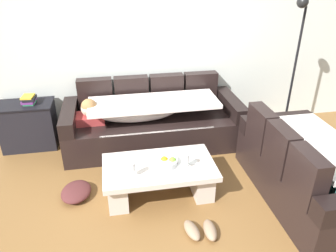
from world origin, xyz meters
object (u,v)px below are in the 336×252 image
object	(u,v)px
wine_glass_near_right	(186,158)
book_stack_on_cabinet	(29,100)
coffee_table	(159,176)
side_cabinet	(29,125)
fruit_bowl	(165,162)
floor_lamp	(294,63)
couch_near_window	(307,171)
pair_of_shoes	(201,230)
open_magazine	(183,161)
couch_along_wall	(150,122)
crumpled_garment	(76,192)
wine_glass_near_left	(132,167)

from	to	relation	value
wine_glass_near_right	book_stack_on_cabinet	bearing A→B (deg)	140.90
coffee_table	side_cabinet	bearing A→B (deg)	139.59
fruit_bowl	side_cabinet	distance (m)	2.14
coffee_table	floor_lamp	size ratio (longest dim) A/B	0.62
coffee_table	side_cabinet	distance (m)	2.09
couch_near_window	coffee_table	world-z (taller)	couch_near_window
coffee_table	pair_of_shoes	size ratio (longest dim) A/B	3.72
fruit_bowl	open_magazine	world-z (taller)	fruit_bowl
couch_along_wall	book_stack_on_cabinet	world-z (taller)	couch_along_wall
couch_near_window	fruit_bowl	size ratio (longest dim) A/B	6.22
book_stack_on_cabinet	couch_along_wall	bearing A→B (deg)	-8.16
floor_lamp	book_stack_on_cabinet	bearing A→B (deg)	173.76
fruit_bowl	wine_glass_near_right	size ratio (longest dim) A/B	1.69
side_cabinet	crumpled_garment	distance (m)	1.43
wine_glass_near_right	book_stack_on_cabinet	xyz separation A→B (m)	(-1.79, 1.45, 0.20)
couch_along_wall	coffee_table	bearing A→B (deg)	-92.99
couch_along_wall	crumpled_garment	bearing A→B (deg)	-133.83
pair_of_shoes	couch_along_wall	bearing A→B (deg)	97.46
couch_near_window	floor_lamp	distance (m)	1.58
coffee_table	fruit_bowl	size ratio (longest dim) A/B	4.29
couch_along_wall	wine_glass_near_right	bearing A→B (deg)	-80.20
open_magazine	floor_lamp	distance (m)	2.09
couch_along_wall	pair_of_shoes	size ratio (longest dim) A/B	7.41
pair_of_shoes	coffee_table	bearing A→B (deg)	113.69
wine_glass_near_left	open_magazine	distance (m)	0.60
couch_near_window	fruit_bowl	world-z (taller)	couch_near_window
couch_near_window	open_magazine	bearing A→B (deg)	74.26
open_magazine	floor_lamp	xyz separation A→B (m)	(1.71, 0.95, 0.73)
book_stack_on_cabinet	pair_of_shoes	size ratio (longest dim) A/B	0.68
couch_near_window	open_magazine	size ratio (longest dim) A/B	6.22
floor_lamp	pair_of_shoes	size ratio (longest dim) A/B	6.05
couch_along_wall	side_cabinet	bearing A→B (deg)	172.20
wine_glass_near_left	open_magazine	xyz separation A→B (m)	(0.57, 0.18, -0.11)
wine_glass_near_left	floor_lamp	xyz separation A→B (m)	(2.28, 1.12, 0.62)
coffee_table	floor_lamp	bearing A→B (deg)	26.11
couch_along_wall	couch_near_window	xyz separation A→B (m)	(1.49, -1.46, 0.00)
book_stack_on_cabinet	floor_lamp	xyz separation A→B (m)	(3.50, -0.38, 0.42)
book_stack_on_cabinet	floor_lamp	size ratio (longest dim) A/B	0.11
pair_of_shoes	crumpled_garment	bearing A→B (deg)	146.92
couch_along_wall	crumpled_garment	xyz separation A→B (m)	(-0.97, -1.01, -0.27)
book_stack_on_cabinet	side_cabinet	bearing A→B (deg)	-179.66
side_cabinet	floor_lamp	world-z (taller)	floor_lamp
couch_along_wall	fruit_bowl	bearing A→B (deg)	-89.71
couch_near_window	couch_along_wall	bearing A→B (deg)	45.51
wine_glass_near_left	book_stack_on_cabinet	distance (m)	1.95
coffee_table	book_stack_on_cabinet	distance (m)	2.08
couch_along_wall	floor_lamp	xyz separation A→B (m)	(1.92, -0.16, 0.79)
crumpled_garment	book_stack_on_cabinet	bearing A→B (deg)	116.05
open_magazine	floor_lamp	bearing A→B (deg)	22.04
couch_near_window	crumpled_garment	world-z (taller)	couch_near_window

